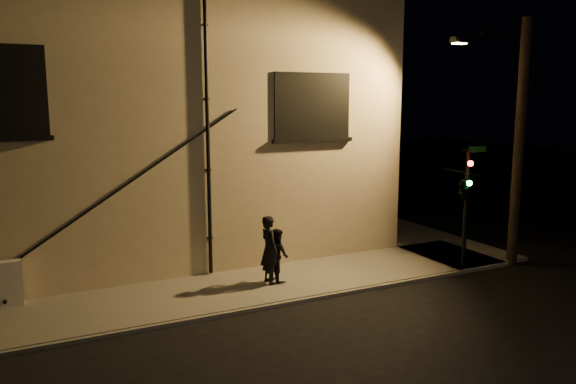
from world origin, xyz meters
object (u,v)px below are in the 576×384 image
pedestrian_a (269,250)px  pedestrian_b (277,255)px  streetlamp_pole (516,138)px  traffic_signal (465,187)px

pedestrian_a → pedestrian_b: size_ratio=1.27×
pedestrian_b → streetlamp_pole: size_ratio=0.20×
pedestrian_b → traffic_signal: size_ratio=0.41×
traffic_signal → pedestrian_b: bearing=166.9°
traffic_signal → streetlamp_pole: size_ratio=0.48×
pedestrian_a → pedestrian_b: (0.27, 0.06, -0.20)m
pedestrian_a → traffic_signal: 6.19m
pedestrian_b → streetlamp_pole: (7.52, -1.40, 3.13)m
pedestrian_a → traffic_signal: bearing=-102.6°
traffic_signal → pedestrian_a: bearing=168.1°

